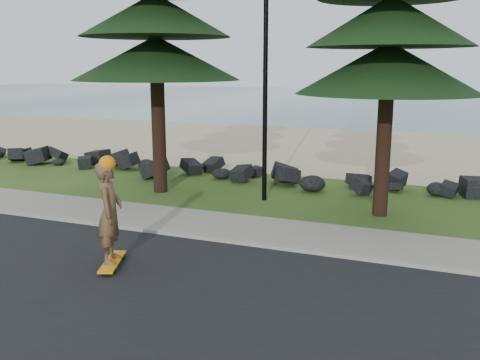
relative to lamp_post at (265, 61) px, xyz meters
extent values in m
plane|color=#304716|center=(0.00, -3.20, -4.13)|extent=(160.00, 160.00, 0.00)
cube|color=black|center=(0.00, -7.70, -4.12)|extent=(160.00, 7.00, 0.02)
cube|color=gray|center=(0.00, -4.10, -4.08)|extent=(160.00, 0.20, 0.10)
cube|color=gray|center=(0.00, -3.00, -4.09)|extent=(160.00, 2.00, 0.08)
cube|color=tan|center=(0.00, 11.30, -4.13)|extent=(160.00, 15.00, 0.01)
cube|color=#375E69|center=(0.00, 47.80, -4.13)|extent=(160.00, 58.00, 0.01)
cylinder|color=black|center=(0.00, 0.00, -0.13)|extent=(0.14, 0.14, 8.00)
cube|color=orange|center=(-1.07, -6.37, -4.02)|extent=(0.73, 1.26, 0.04)
imported|color=brown|center=(-1.07, -6.37, -2.97)|extent=(0.73, 0.88, 2.05)
sphere|color=orange|center=(-1.07, -6.37, -1.99)|extent=(0.33, 0.33, 0.33)
camera|label=1|loc=(5.16, -14.97, -0.07)|focal=40.00mm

